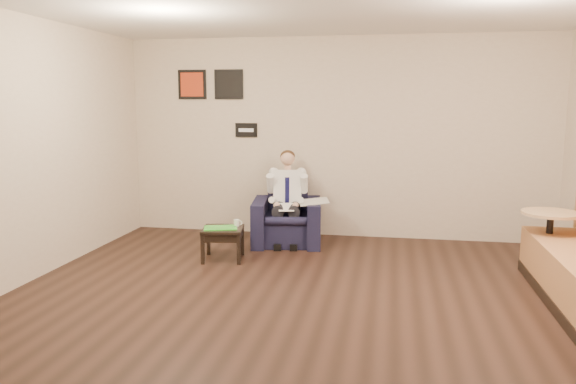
% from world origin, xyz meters
% --- Properties ---
extents(ground, '(6.00, 6.00, 0.00)m').
position_xyz_m(ground, '(0.00, 0.00, 0.00)').
color(ground, black).
rests_on(ground, ground).
extents(wall_back, '(6.00, 0.02, 2.80)m').
position_xyz_m(wall_back, '(0.00, 3.00, 1.40)').
color(wall_back, beige).
rests_on(wall_back, ground).
extents(wall_front, '(6.00, 0.02, 2.80)m').
position_xyz_m(wall_front, '(0.00, -3.00, 1.40)').
color(wall_front, beige).
rests_on(wall_front, ground).
extents(wall_left, '(0.02, 6.00, 2.80)m').
position_xyz_m(wall_left, '(-3.00, 0.00, 1.40)').
color(wall_left, beige).
rests_on(wall_left, ground).
extents(seating_sign, '(0.32, 0.02, 0.20)m').
position_xyz_m(seating_sign, '(-1.30, 2.98, 1.50)').
color(seating_sign, black).
rests_on(seating_sign, wall_back).
extents(art_print_left, '(0.42, 0.03, 0.42)m').
position_xyz_m(art_print_left, '(-2.10, 2.98, 2.15)').
color(art_print_left, '#BC3617').
rests_on(art_print_left, wall_back).
extents(art_print_right, '(0.42, 0.03, 0.42)m').
position_xyz_m(art_print_right, '(-1.55, 2.98, 2.15)').
color(art_print_right, black).
rests_on(art_print_right, wall_back).
extents(armchair, '(1.02, 1.02, 0.87)m').
position_xyz_m(armchair, '(-0.60, 2.42, 0.44)').
color(armchair, black).
rests_on(armchair, ground).
extents(seated_man, '(0.68, 0.93, 1.20)m').
position_xyz_m(seated_man, '(-0.58, 2.31, 0.60)').
color(seated_man, silver).
rests_on(seated_man, armchair).
extents(lap_papers, '(0.25, 0.32, 0.01)m').
position_xyz_m(lap_papers, '(-0.57, 2.21, 0.54)').
color(lap_papers, white).
rests_on(lap_papers, seated_man).
extents(newspaper, '(0.46, 0.54, 0.01)m').
position_xyz_m(newspaper, '(-0.22, 2.38, 0.59)').
color(newspaper, silver).
rests_on(newspaper, armchair).
extents(side_table, '(0.55, 0.55, 0.39)m').
position_xyz_m(side_table, '(-1.22, 1.49, 0.20)').
color(side_table, black).
rests_on(side_table, ground).
extents(green_folder, '(0.46, 0.38, 0.01)m').
position_xyz_m(green_folder, '(-1.24, 1.47, 0.40)').
color(green_folder, green).
rests_on(green_folder, side_table).
extents(coffee_mug, '(0.08, 0.08, 0.08)m').
position_xyz_m(coffee_mug, '(-1.08, 1.62, 0.43)').
color(coffee_mug, white).
rests_on(coffee_mug, side_table).
extents(smartphone, '(0.12, 0.06, 0.01)m').
position_xyz_m(smartphone, '(-1.20, 1.63, 0.40)').
color(smartphone, black).
rests_on(smartphone, side_table).
extents(cafe_table, '(0.79, 0.79, 0.74)m').
position_xyz_m(cafe_table, '(2.46, 1.37, 0.37)').
color(cafe_table, tan).
rests_on(cafe_table, ground).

